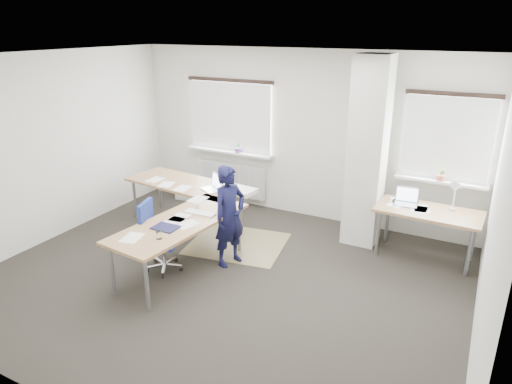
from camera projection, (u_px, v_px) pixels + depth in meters
The scene contains 8 objects.
ground at pixel (223, 277), 6.03m from camera, with size 6.00×6.00×0.00m, color black.
room_shell at pixel (251, 143), 5.72m from camera, with size 6.04×5.04×2.82m.
floor_mat at pixel (237, 243), 6.95m from camera, with size 1.39×1.18×0.01m, color olive.
white_crate at pixel (191, 190), 8.75m from camera, with size 0.51×0.36×0.31m, color white.
desk_main at pixel (186, 203), 6.66m from camera, with size 2.41×2.86×0.96m.
desk_side at pixel (428, 213), 6.32m from camera, with size 1.43×0.77×1.22m.
task_chair at pixel (161, 251), 6.14m from camera, with size 0.54×0.53×0.97m.
person at pixel (230, 216), 6.16m from camera, with size 0.52×0.34×1.41m, color black.
Camera 1 is at (2.81, -4.47, 3.14)m, focal length 32.00 mm.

